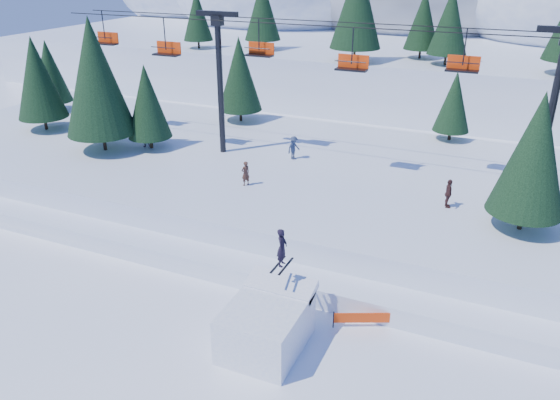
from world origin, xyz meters
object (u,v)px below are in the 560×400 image
at_px(banner_far, 481,337).
at_px(chairlift, 349,72).
at_px(jump_kicker, 267,323).
at_px(banner_near, 363,318).

bearing_deg(banner_far, chairlift, 129.77).
distance_m(jump_kicker, banner_far, 9.77).
bearing_deg(jump_kicker, chairlift, 95.75).
distance_m(banner_near, banner_far, 5.38).
bearing_deg(chairlift, jump_kicker, -84.25).
height_order(banner_near, banner_far, same).
height_order(chairlift, banner_far, chairlift).
xyz_separation_m(chairlift, banner_far, (10.64, -12.78, -8.78)).
bearing_deg(banner_far, jump_kicker, -157.00).
xyz_separation_m(chairlift, banner_near, (5.31, -13.56, -8.78)).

